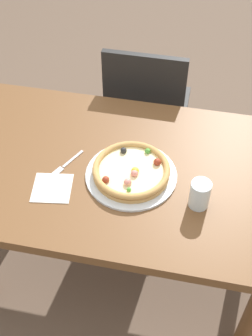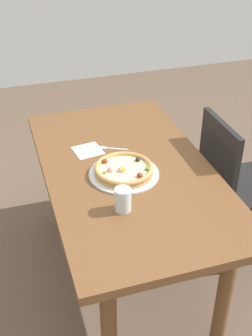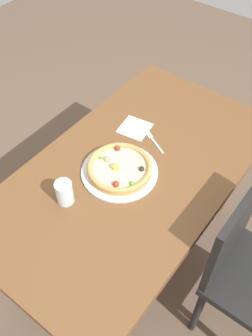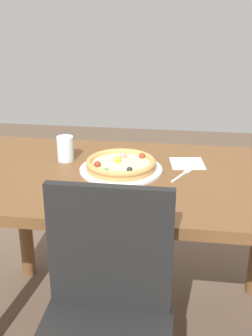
{
  "view_description": "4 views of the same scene",
  "coord_description": "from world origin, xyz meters",
  "px_view_note": "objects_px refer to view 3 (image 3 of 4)",
  "views": [
    {
      "loc": [
        -0.25,
        1.13,
        1.96
      ],
      "look_at": [
        -0.02,
        0.02,
        0.74
      ],
      "focal_mm": 47.89,
      "sensor_mm": 36.0,
      "label": 1
    },
    {
      "loc": [
        -1.72,
        0.55,
        1.91
      ],
      "look_at": [
        -0.02,
        0.02,
        0.74
      ],
      "focal_mm": 46.6,
      "sensor_mm": 36.0,
      "label": 2
    },
    {
      "loc": [
        -0.88,
        -0.64,
        1.99
      ],
      "look_at": [
        -0.02,
        0.02,
        0.74
      ],
      "focal_mm": 39.94,
      "sensor_mm": 36.0,
      "label": 3
    },
    {
      "loc": [
        0.2,
        -1.6,
        1.4
      ],
      "look_at": [
        -0.02,
        0.02,
        0.74
      ],
      "focal_mm": 46.39,
      "sensor_mm": 36.0,
      "label": 4
    }
  ],
  "objects_px": {
    "chair_near": "(249,271)",
    "drinking_glass": "(64,192)",
    "plate": "(120,172)",
    "dining_table": "(132,183)",
    "pizza": "(119,168)",
    "fork": "(153,140)",
    "napkin": "(135,128)"
  },
  "relations": [
    {
      "from": "chair_near",
      "to": "drinking_glass",
      "type": "relative_size",
      "value": 8.26
    },
    {
      "from": "pizza",
      "to": "chair_near",
      "type": "bearing_deg",
      "value": -85.89
    },
    {
      "from": "dining_table",
      "to": "pizza",
      "type": "distance_m",
      "value": 0.14
    },
    {
      "from": "pizza",
      "to": "napkin",
      "type": "xyz_separation_m",
      "value": [
        0.27,
        0.12,
        -0.03
      ]
    },
    {
      "from": "fork",
      "to": "pizza",
      "type": "bearing_deg",
      "value": 116.08
    },
    {
      "from": "dining_table",
      "to": "chair_near",
      "type": "relative_size",
      "value": 1.61
    },
    {
      "from": "dining_table",
      "to": "fork",
      "type": "distance_m",
      "value": 0.23
    },
    {
      "from": "plate",
      "to": "drinking_glass",
      "type": "xyz_separation_m",
      "value": [
        -0.26,
        0.08,
        0.05
      ]
    },
    {
      "from": "plate",
      "to": "drinking_glass",
      "type": "relative_size",
      "value": 3.14
    },
    {
      "from": "dining_table",
      "to": "napkin",
      "type": "distance_m",
      "value": 0.29
    },
    {
      "from": "chair_near",
      "to": "fork",
      "type": "relative_size",
      "value": 5.8
    },
    {
      "from": "chair_near",
      "to": "drinking_glass",
      "type": "distance_m",
      "value": 0.85
    },
    {
      "from": "fork",
      "to": "napkin",
      "type": "height_order",
      "value": "fork"
    },
    {
      "from": "chair_near",
      "to": "napkin",
      "type": "xyz_separation_m",
      "value": [
        0.22,
        0.77,
        0.22
      ]
    },
    {
      "from": "fork",
      "to": "napkin",
      "type": "xyz_separation_m",
      "value": [
        0.01,
        0.12,
        -0.0
      ]
    },
    {
      "from": "drinking_glass",
      "to": "fork",
      "type": "bearing_deg",
      "value": -9.58
    },
    {
      "from": "dining_table",
      "to": "drinking_glass",
      "type": "relative_size",
      "value": 13.29
    },
    {
      "from": "dining_table",
      "to": "drinking_glass",
      "type": "distance_m",
      "value": 0.36
    },
    {
      "from": "drinking_glass",
      "to": "napkin",
      "type": "relative_size",
      "value": 0.78
    },
    {
      "from": "plate",
      "to": "pizza",
      "type": "bearing_deg",
      "value": 150.56
    },
    {
      "from": "fork",
      "to": "plate",
      "type": "bearing_deg",
      "value": 116.11
    },
    {
      "from": "drinking_glass",
      "to": "napkin",
      "type": "height_order",
      "value": "drinking_glass"
    },
    {
      "from": "chair_near",
      "to": "drinking_glass",
      "type": "xyz_separation_m",
      "value": [
        -0.3,
        0.74,
        0.28
      ]
    },
    {
      "from": "plate",
      "to": "napkin",
      "type": "relative_size",
      "value": 2.44
    },
    {
      "from": "chair_near",
      "to": "plate",
      "type": "distance_m",
      "value": 0.7
    },
    {
      "from": "drinking_glass",
      "to": "plate",
      "type": "bearing_deg",
      "value": -18.08
    },
    {
      "from": "pizza",
      "to": "fork",
      "type": "xyz_separation_m",
      "value": [
        0.26,
        -0.0,
        -0.03
      ]
    },
    {
      "from": "dining_table",
      "to": "fork",
      "type": "height_order",
      "value": "fork"
    },
    {
      "from": "fork",
      "to": "napkin",
      "type": "relative_size",
      "value": 1.1
    },
    {
      "from": "plate",
      "to": "drinking_glass",
      "type": "height_order",
      "value": "drinking_glass"
    },
    {
      "from": "pizza",
      "to": "napkin",
      "type": "distance_m",
      "value": 0.3
    },
    {
      "from": "chair_near",
      "to": "plate",
      "type": "bearing_deg",
      "value": -85.77
    }
  ]
}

